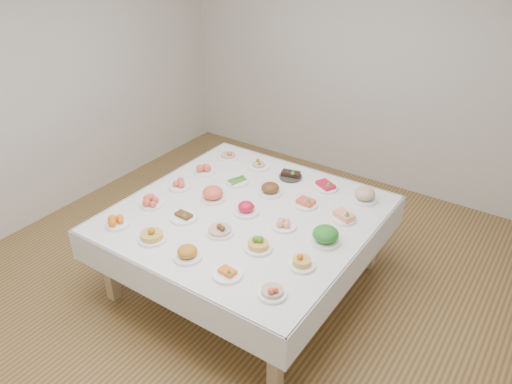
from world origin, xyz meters
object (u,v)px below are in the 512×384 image
Objects in this scene: dish_0 at (118,221)px; dish_24 at (365,195)px; display_table at (246,219)px; dish_12 at (246,208)px.

dish_24 is (1.50, 1.50, 0.02)m from dish_0.
dish_0 is 2.12m from dish_24.
dish_12 is at bearing -61.37° from display_table.
display_table is 1.07m from dish_24.
dish_12 is 1.06m from dish_24.
dish_0 is 1.06m from dish_12.
display_table is at bearing -135.18° from dish_24.
dish_0 is at bearing -135.11° from display_table.
dish_0 is (-0.75, -0.75, 0.11)m from display_table.
dish_12 is at bearing -134.76° from dish_24.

